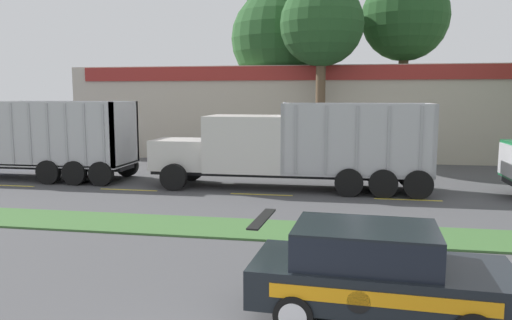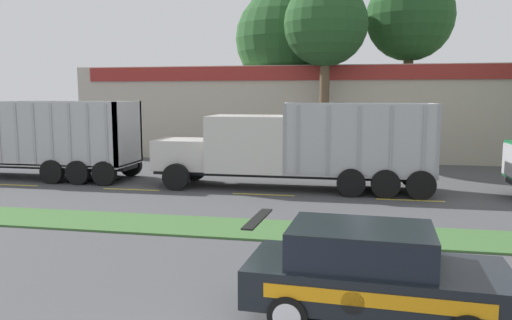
% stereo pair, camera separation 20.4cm
% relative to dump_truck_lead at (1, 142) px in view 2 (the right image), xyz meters
% --- Properties ---
extents(grass_verge, '(120.00, 2.08, 0.06)m').
position_rel_dump_truck_lead_xyz_m(grass_verge, '(13.88, -6.93, -1.60)').
color(grass_verge, '#3D6633').
rests_on(grass_verge, ground_plane).
extents(centre_line_2, '(2.40, 0.14, 0.01)m').
position_rel_dump_truck_lead_xyz_m(centre_line_2, '(1.90, -1.89, -1.63)').
color(centre_line_2, yellow).
rests_on(centre_line_2, ground_plane).
extents(centre_line_3, '(2.40, 0.14, 0.01)m').
position_rel_dump_truck_lead_xyz_m(centre_line_3, '(7.30, -1.89, -1.63)').
color(centre_line_3, yellow).
rests_on(centre_line_3, ground_plane).
extents(centre_line_4, '(2.40, 0.14, 0.01)m').
position_rel_dump_truck_lead_xyz_m(centre_line_4, '(12.70, -1.89, -1.63)').
color(centre_line_4, yellow).
rests_on(centre_line_4, ground_plane).
extents(centre_line_5, '(2.40, 0.14, 0.01)m').
position_rel_dump_truck_lead_xyz_m(centre_line_5, '(18.10, -1.89, -1.63)').
color(centre_line_5, yellow).
rests_on(centre_line_5, ground_plane).
extents(dump_truck_lead, '(11.20, 2.84, 3.50)m').
position_rel_dump_truck_lead_xyz_m(dump_truck_lead, '(0.00, 0.00, 0.00)').
color(dump_truck_lead, black).
rests_on(dump_truck_lead, ground_plane).
extents(dump_truck_trail, '(11.18, 2.65, 3.50)m').
position_rel_dump_truck_lead_xyz_m(dump_truck_trail, '(12.82, -0.50, -0.05)').
color(dump_truck_trail, black).
rests_on(dump_truck_trail, ground_plane).
extents(rally_car, '(4.36, 2.15, 1.63)m').
position_rel_dump_truck_lead_xyz_m(rally_car, '(16.36, -12.05, -0.80)').
color(rally_car, black).
rests_on(rally_car, ground_plane).
extents(store_building_backdrop, '(36.29, 12.10, 5.46)m').
position_rel_dump_truck_lead_xyz_m(store_building_backdrop, '(17.43, 14.03, 1.10)').
color(store_building_backdrop, '#BCB29E').
rests_on(store_building_backdrop, ground_plane).
extents(tree_behind_left, '(4.45, 4.45, 10.85)m').
position_rel_dump_truck_lead_xyz_m(tree_behind_left, '(14.44, 6.97, 6.27)').
color(tree_behind_left, brown).
rests_on(tree_behind_left, ground_plane).
extents(tree_behind_right, '(5.15, 5.15, 12.24)m').
position_rel_dump_truck_lead_xyz_m(tree_behind_right, '(19.16, 11.23, 7.20)').
color(tree_behind_right, brown).
rests_on(tree_behind_right, ground_plane).
extents(tree_behind_far_right, '(6.22, 6.22, 11.88)m').
position_rel_dump_truck_lead_xyz_m(tree_behind_far_right, '(11.80, 10.98, 6.19)').
color(tree_behind_far_right, brown).
rests_on(tree_behind_far_right, ground_plane).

